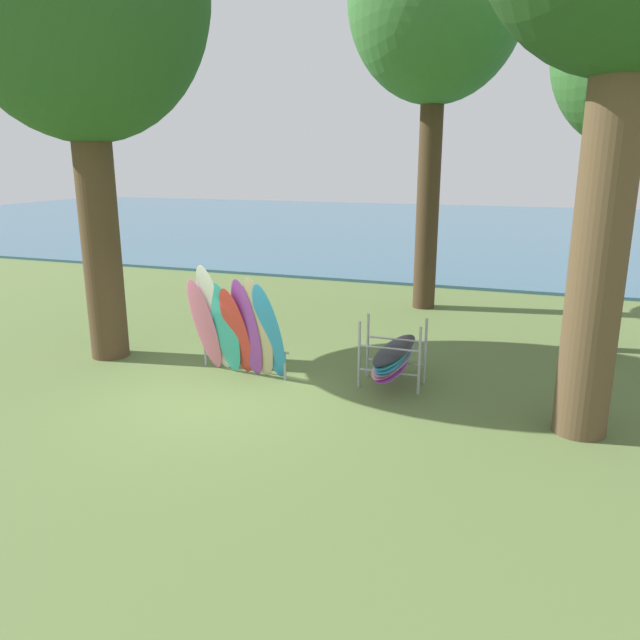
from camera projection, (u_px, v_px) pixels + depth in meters
ground_plane at (222, 397)px, 10.74m from camera, size 80.00×80.00×0.00m
lake_water at (448, 227)px, 36.87m from camera, size 80.00×36.00×0.10m
tree_mid_behind at (437, 1)px, 15.21m from camera, size 4.51×4.51×10.60m
tree_far_left_back at (640, 52)px, 11.83m from camera, size 3.32×3.32×8.05m
leaning_board_pile at (236, 328)px, 11.45m from camera, size 2.05×0.90×2.22m
board_storage_rack at (393, 357)px, 11.16m from camera, size 1.15×2.13×1.25m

